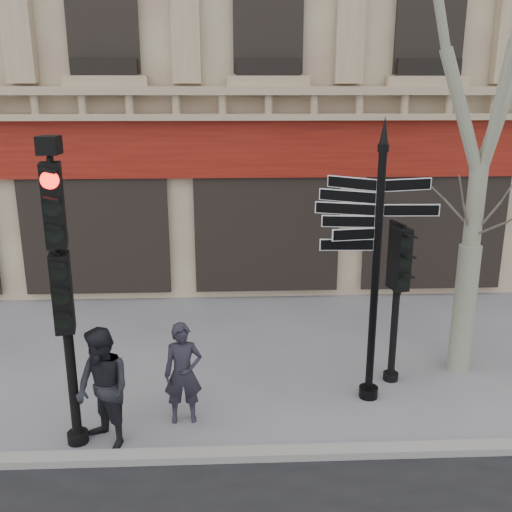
% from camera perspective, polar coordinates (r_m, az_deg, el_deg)
% --- Properties ---
extents(ground, '(80.00, 80.00, 0.00)m').
position_cam_1_polar(ground, '(9.50, 2.99, -14.51)').
color(ground, slate).
rests_on(ground, ground).
extents(kerb, '(80.00, 0.25, 0.12)m').
position_cam_1_polar(kerb, '(8.30, 3.96, -19.07)').
color(kerb, gray).
rests_on(kerb, ground).
extents(fingerpost, '(2.24, 2.24, 4.50)m').
position_cam_1_polar(fingerpost, '(8.76, 12.21, 3.83)').
color(fingerpost, black).
rests_on(fingerpost, ground).
extents(traffic_signal_main, '(0.54, 0.43, 4.31)m').
position_cam_1_polar(traffic_signal_main, '(7.85, -18.97, -0.38)').
color(traffic_signal_main, black).
rests_on(traffic_signal_main, ground).
extents(traffic_signal_secondary, '(0.52, 0.43, 2.73)m').
position_cam_1_polar(traffic_signal_secondary, '(9.71, 14.00, -1.95)').
color(traffic_signal_secondary, black).
rests_on(traffic_signal_secondary, ground).
extents(pedestrian_a, '(0.61, 0.43, 1.58)m').
position_cam_1_polar(pedestrian_a, '(8.75, -7.30, -11.56)').
color(pedestrian_a, black).
rests_on(pedestrian_a, ground).
extents(pedestrian_b, '(1.08, 1.07, 1.76)m').
position_cam_1_polar(pedestrian_b, '(8.35, -15.05, -12.75)').
color(pedestrian_b, black).
rests_on(pedestrian_b, ground).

